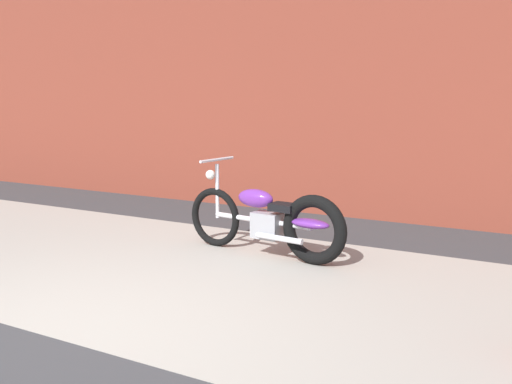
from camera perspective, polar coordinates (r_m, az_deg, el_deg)
ground_plane at (r=4.36m, az=-19.77°, el=-13.88°), size 80.00×80.00×0.00m
sidewalk_slab at (r=5.59m, az=-6.20°, el=-8.13°), size 36.00×3.50×0.01m
brick_building_wall at (r=8.48m, az=7.45°, el=17.66°), size 36.00×0.50×5.81m
motorcycle_purple at (r=6.00m, az=1.81°, el=-2.96°), size 2.00×0.60×1.03m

